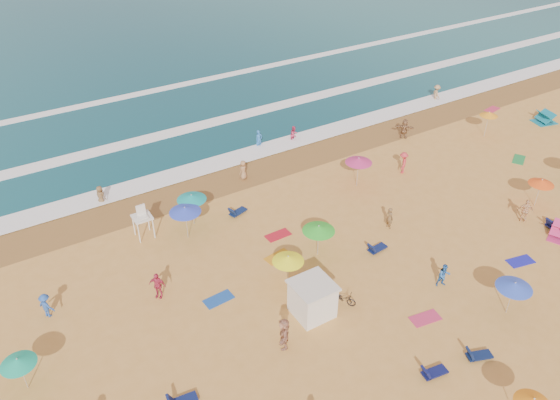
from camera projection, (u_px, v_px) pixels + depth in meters
ground at (348, 259)px, 34.19m from camera, size 220.00×220.00×0.00m
wet_sand at (252, 172)px, 43.04m from camera, size 220.00×220.00×0.00m
surf_foam at (204, 128)px, 49.23m from camera, size 200.00×18.70×0.05m
cabana at (312, 300)px, 29.77m from camera, size 2.00×2.00×2.00m
cabana_roof at (313, 285)px, 29.18m from camera, size 2.20×2.20×0.12m
bicycle at (343, 298)px, 30.72m from camera, size 1.34×1.56×0.81m
lifeguard_stand at (143, 223)px, 35.55m from camera, size 1.20×1.20×2.10m
beach_umbrellas at (365, 243)px, 32.14m from camera, size 57.88×28.06×0.70m
loungers at (457, 252)px, 34.47m from camera, size 51.00×18.57×0.34m
towels at (402, 260)px, 34.08m from camera, size 48.49×23.96×0.03m
popup_tents at (554, 164)px, 42.93m from camera, size 16.44×13.96×1.20m
beachgoers at (316, 210)px, 37.27m from camera, size 47.30×26.11×2.11m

